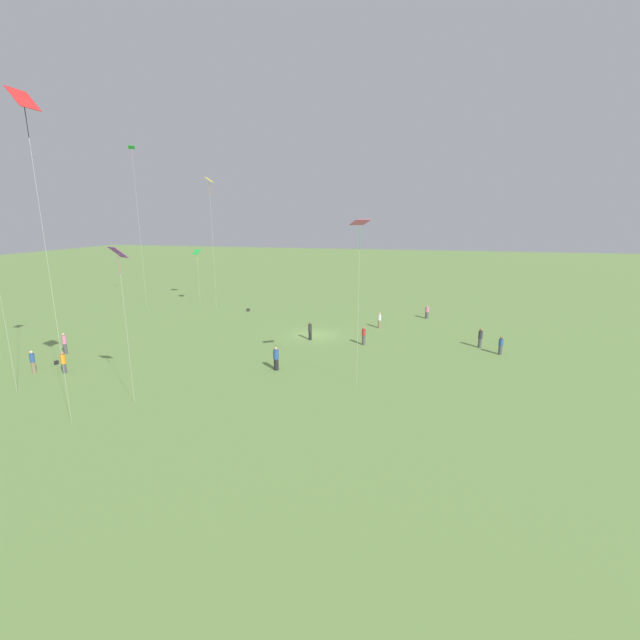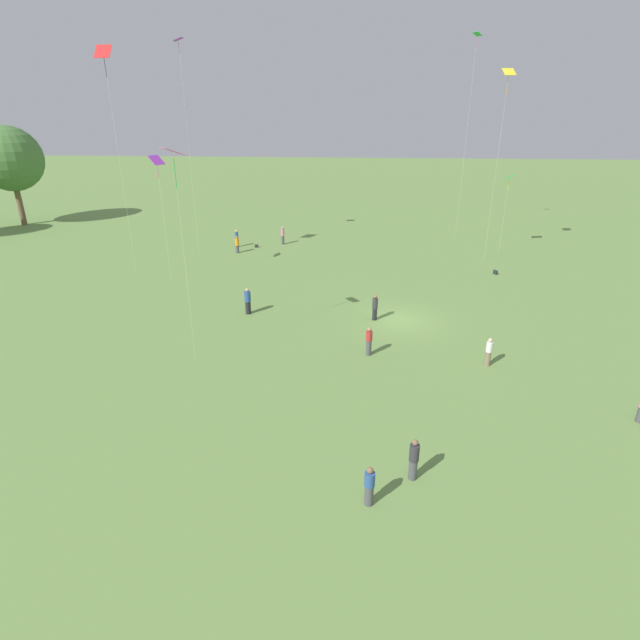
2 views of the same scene
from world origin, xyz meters
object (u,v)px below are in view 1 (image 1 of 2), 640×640
picnic_bag_1 (56,363)px  kite_6 (197,253)px  person_8 (33,362)px  person_9 (480,338)px  kite_3 (25,112)px  kite_0 (210,186)px  picnic_bag_0 (248,310)px  person_3 (427,312)px  person_0 (65,343)px  person_2 (379,320)px  person_1 (501,346)px  person_6 (310,331)px  kite_5 (360,228)px  kite_1 (133,162)px  person_4 (63,362)px  person_5 (364,336)px  person_7 (276,359)px  kite_4 (119,257)px

picnic_bag_1 → kite_6: bearing=-88.4°
person_8 → picnic_bag_1: bearing=40.2°
person_9 → kite_3: size_ratio=0.10×
kite_0 → kite_6: 9.34m
person_9 → picnic_bag_0: person_9 is taller
person_3 → person_9: bearing=-24.7°
person_0 → person_2: 30.11m
person_1 → person_6: 17.30m
person_1 → person_9: 2.28m
person_0 → picnic_bag_1: 3.05m
kite_5 → kite_6: kite_5 is taller
person_8 → kite_1: kite_1 is taller
kite_1 → kite_6: bearing=-139.5°
person_0 → picnic_bag_1: person_0 is taller
person_6 → picnic_bag_0: 15.35m
picnic_bag_0 → picnic_bag_1: bearing=72.1°
person_4 → person_5: person_5 is taller
kite_0 → picnic_bag_1: (2.89, 22.47, -15.18)m
person_3 → picnic_bag_0: 22.14m
person_7 → kite_4: bearing=-27.6°
kite_1 → picnic_bag_0: (-13.92, -1.07, -18.04)m
person_1 → kite_4: 30.65m
person_4 → kite_3: size_ratio=0.10×
picnic_bag_0 → person_0: bearing=66.3°
person_4 → kite_3: 18.83m
kite_0 → picnic_bag_1: bearing=-152.7°
person_0 → kite_4: kite_4 is taller
kite_5 → kite_0: bearing=-36.2°
kite_1 → kite_5: bearing=158.3°
kite_5 → kite_3: bearing=42.1°
kite_6 → picnic_bag_0: kite_6 is taller
person_1 → kite_6: (36.27, -13.51, 6.20)m
kite_1 → picnic_bag_0: 22.81m
kite_4 → picnic_bag_0: kite_4 is taller
person_9 → kite_4: (23.02, 18.01, 8.45)m
kite_1 → kite_4: (-17.70, 26.47, -8.85)m
person_1 → kite_0: bearing=22.5°
person_4 → person_5: 24.90m
kite_4 → kite_3: bearing=141.0°
person_8 → kite_5: size_ratio=0.16×
person_0 → kite_6: kite_6 is taller
kite_1 → picnic_bag_1: bearing=118.4°
person_3 → person_5: bearing=-73.2°
person_3 → person_4: size_ratio=0.92×
person_7 → person_9: (-16.21, -9.96, -0.01)m
kite_0 → kite_6: (3.59, -2.26, -8.32)m
person_0 → kite_1: kite_1 is taller
kite_3 → kite_5: 18.72m
person_4 → person_2: bearing=-87.8°
person_0 → person_2: size_ratio=1.11×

